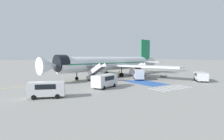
{
  "coord_description": "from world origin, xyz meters",
  "views": [
    {
      "loc": [
        -26.28,
        -41.48,
        5.43
      ],
      "look_at": [
        -0.73,
        -2.42,
        1.91
      ],
      "focal_mm": 28.0,
      "sensor_mm": 36.0,
      "label": 1
    }
  ],
  "objects_px": {
    "fuel_tanker": "(87,66)",
    "ground_crew_1": "(119,73)",
    "boarding_stairs_aft": "(138,72)",
    "service_van_3": "(201,76)",
    "ground_crew_0": "(114,76)",
    "service_van_0": "(105,80)",
    "boarding_stairs_forward": "(97,77)",
    "service_van_1": "(47,88)",
    "service_van_2": "(138,74)",
    "baggage_cart": "(163,76)",
    "airliner": "(112,63)"
  },
  "relations": [
    {
      "from": "service_van_2",
      "to": "baggage_cart",
      "type": "distance_m",
      "value": 9.53
    },
    {
      "from": "baggage_cart",
      "to": "airliner",
      "type": "bearing_deg",
      "value": -164.17
    },
    {
      "from": "boarding_stairs_forward",
      "to": "service_van_3",
      "type": "distance_m",
      "value": 23.19
    },
    {
      "from": "boarding_stairs_aft",
      "to": "fuel_tanker",
      "type": "distance_m",
      "value": 29.01
    },
    {
      "from": "ground_crew_0",
      "to": "ground_crew_1",
      "type": "relative_size",
      "value": 0.98
    },
    {
      "from": "baggage_cart",
      "to": "boarding_stairs_aft",
      "type": "bearing_deg",
      "value": 178.8
    },
    {
      "from": "airliner",
      "to": "service_van_1",
      "type": "bearing_deg",
      "value": 115.75
    },
    {
      "from": "baggage_cart",
      "to": "boarding_stairs_forward",
      "type": "bearing_deg",
      "value": -133.18
    },
    {
      "from": "fuel_tanker",
      "to": "ground_crew_1",
      "type": "relative_size",
      "value": 5.61
    },
    {
      "from": "boarding_stairs_forward",
      "to": "boarding_stairs_aft",
      "type": "distance_m",
      "value": 15.56
    },
    {
      "from": "service_van_3",
      "to": "baggage_cart",
      "type": "height_order",
      "value": "service_van_3"
    },
    {
      "from": "fuel_tanker",
      "to": "service_van_0",
      "type": "xyz_separation_m",
      "value": [
        -15.33,
        -40.54,
        -0.35
      ]
    },
    {
      "from": "boarding_stairs_aft",
      "to": "service_van_0",
      "type": "relative_size",
      "value": 1.0
    },
    {
      "from": "boarding_stairs_forward",
      "to": "baggage_cart",
      "type": "bearing_deg",
      "value": -20.12
    },
    {
      "from": "boarding_stairs_forward",
      "to": "service_van_1",
      "type": "height_order",
      "value": "boarding_stairs_forward"
    },
    {
      "from": "boarding_stairs_aft",
      "to": "fuel_tanker",
      "type": "height_order",
      "value": "boarding_stairs_aft"
    },
    {
      "from": "service_van_0",
      "to": "fuel_tanker",
      "type": "bearing_deg",
      "value": -44.41
    },
    {
      "from": "service_van_2",
      "to": "service_van_3",
      "type": "height_order",
      "value": "service_van_2"
    },
    {
      "from": "service_van_1",
      "to": "baggage_cart",
      "type": "height_order",
      "value": "service_van_1"
    },
    {
      "from": "service_van_2",
      "to": "baggage_cart",
      "type": "relative_size",
      "value": 1.84
    },
    {
      "from": "boarding_stairs_aft",
      "to": "baggage_cart",
      "type": "bearing_deg",
      "value": -68.15
    },
    {
      "from": "airliner",
      "to": "boarding_stairs_forward",
      "type": "bearing_deg",
      "value": 115.27
    },
    {
      "from": "fuel_tanker",
      "to": "service_van_0",
      "type": "relative_size",
      "value": 1.82
    },
    {
      "from": "boarding_stairs_forward",
      "to": "ground_crew_1",
      "type": "bearing_deg",
      "value": 8.99
    },
    {
      "from": "service_van_1",
      "to": "service_van_3",
      "type": "height_order",
      "value": "service_van_1"
    },
    {
      "from": "baggage_cart",
      "to": "fuel_tanker",
      "type": "bearing_deg",
      "value": 155.13
    },
    {
      "from": "fuel_tanker",
      "to": "service_van_1",
      "type": "distance_m",
      "value": 50.03
    },
    {
      "from": "airliner",
      "to": "boarding_stairs_aft",
      "type": "distance_m",
      "value": 8.08
    },
    {
      "from": "airliner",
      "to": "ground_crew_0",
      "type": "distance_m",
      "value": 9.0
    },
    {
      "from": "boarding_stairs_forward",
      "to": "service_van_1",
      "type": "bearing_deg",
      "value": -153.96
    },
    {
      "from": "fuel_tanker",
      "to": "service_van_2",
      "type": "relative_size",
      "value": 1.84
    },
    {
      "from": "service_van_1",
      "to": "service_van_2",
      "type": "distance_m",
      "value": 24.24
    },
    {
      "from": "boarding_stairs_aft",
      "to": "service_van_2",
      "type": "distance_m",
      "value": 8.32
    },
    {
      "from": "fuel_tanker",
      "to": "ground_crew_1",
      "type": "bearing_deg",
      "value": 0.28
    },
    {
      "from": "service_van_0",
      "to": "service_van_1",
      "type": "height_order",
      "value": "service_van_0"
    },
    {
      "from": "ground_crew_0",
      "to": "ground_crew_1",
      "type": "xyz_separation_m",
      "value": [
        4.67,
        4.66,
        0.02
      ]
    },
    {
      "from": "boarding_stairs_forward",
      "to": "service_van_1",
      "type": "xyz_separation_m",
      "value": [
        -13.17,
        -10.6,
        0.27
      ]
    },
    {
      "from": "service_van_0",
      "to": "service_van_3",
      "type": "distance_m",
      "value": 22.58
    },
    {
      "from": "service_van_3",
      "to": "ground_crew_0",
      "type": "relative_size",
      "value": 2.9
    },
    {
      "from": "fuel_tanker",
      "to": "service_van_1",
      "type": "height_order",
      "value": "fuel_tanker"
    },
    {
      "from": "airliner",
      "to": "service_van_3",
      "type": "distance_m",
      "value": 22.39
    },
    {
      "from": "service_van_3",
      "to": "boarding_stairs_forward",
      "type": "bearing_deg",
      "value": -165.29
    },
    {
      "from": "boarding_stairs_aft",
      "to": "service_van_3",
      "type": "xyz_separation_m",
      "value": [
        4.09,
        -16.36,
        0.23
      ]
    },
    {
      "from": "airliner",
      "to": "fuel_tanker",
      "type": "height_order",
      "value": "airliner"
    },
    {
      "from": "service_van_2",
      "to": "service_van_3",
      "type": "xyz_separation_m",
      "value": [
        9.45,
        -10.01,
        -0.22
      ]
    },
    {
      "from": "boarding_stairs_forward",
      "to": "service_van_2",
      "type": "relative_size",
      "value": 1.01
    },
    {
      "from": "airliner",
      "to": "service_van_0",
      "type": "height_order",
      "value": "airliner"
    },
    {
      "from": "boarding_stairs_aft",
      "to": "ground_crew_0",
      "type": "bearing_deg",
      "value": -170.22
    },
    {
      "from": "service_van_1",
      "to": "service_van_0",
      "type": "bearing_deg",
      "value": 125.04
    },
    {
      "from": "ground_crew_1",
      "to": "fuel_tanker",
      "type": "bearing_deg",
      "value": -0.51
    }
  ]
}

